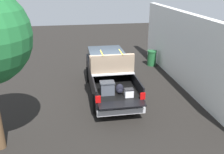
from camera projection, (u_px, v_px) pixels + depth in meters
ground_plane at (110, 93)px, 12.40m from camera, size 40.00×40.00×0.00m
pickup_truck at (109, 73)px, 12.38m from camera, size 6.05×2.06×2.23m
building_facade at (185, 50)px, 12.83m from camera, size 11.39×0.36×3.75m
trash_can at (152, 58)px, 16.21m from camera, size 0.60×0.60×0.98m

